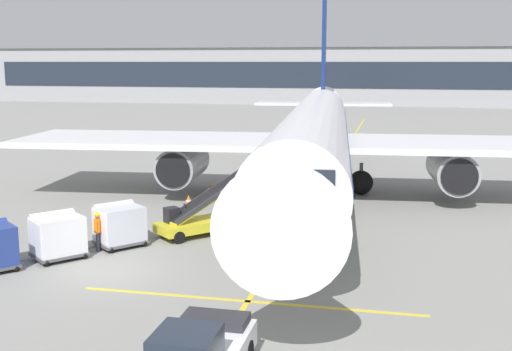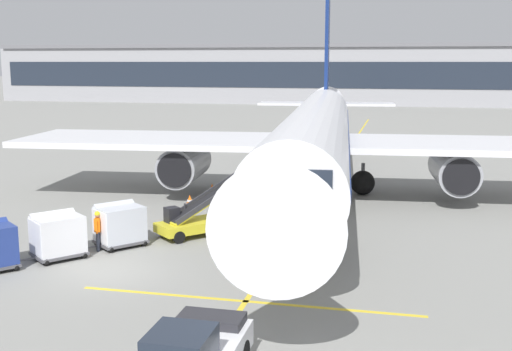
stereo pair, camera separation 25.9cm
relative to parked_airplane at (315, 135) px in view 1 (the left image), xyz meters
The scene contains 12 objects.
ground_plane 17.45m from the parked_airplane, 110.14° to the right, with size 600.00×600.00×0.00m, color gray.
parked_airplane is the anchor object (origin of this frame).
belt_loader 11.16m from the parked_airplane, 112.78° to the right, with size 4.45×4.78×3.07m.
baggage_cart_lead 14.57m from the parked_airplane, 119.20° to the right, with size 2.50×2.62×1.91m.
baggage_cart_second 17.32m from the parked_airplane, 120.57° to the right, with size 2.50×2.62×1.91m.
ground_crew_by_loader 14.14m from the parked_airplane, 118.12° to the right, with size 0.32×0.56×1.74m.
ground_crew_by_carts 15.61m from the parked_airplane, 119.49° to the right, with size 0.33×0.55×1.74m.
safety_cone_engine_keepout 8.64m from the parked_airplane, 142.78° to the right, with size 0.70×0.70×0.79m.
safety_cone_wingtip 7.15m from the parked_airplane, behind, with size 0.65×0.65×0.73m.
apron_guidance_line_lead_in 3.84m from the parked_airplane, 85.63° to the right, with size 0.20×110.00×0.01m.
apron_guidance_line_stop_bar 18.13m from the parked_airplane, 89.75° to the right, with size 12.00×0.20×0.01m.
terminal_building 91.45m from the parked_airplane, 95.57° to the left, with size 136.31×18.55×11.37m.
Camera 1 is at (10.72, -21.98, 8.04)m, focal length 45.19 mm.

